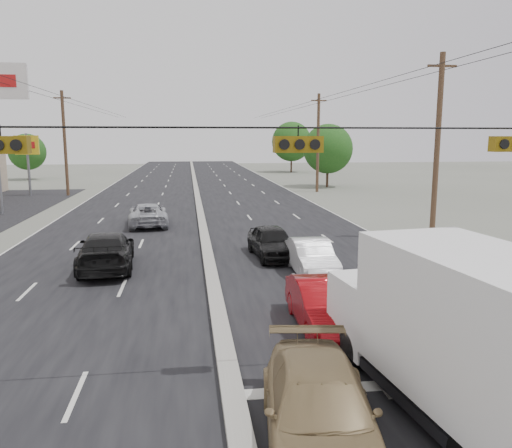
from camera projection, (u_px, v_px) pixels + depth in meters
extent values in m
plane|color=#606356|center=(230.00, 386.00, 11.39)|extent=(200.00, 200.00, 0.00)
cube|color=black|center=(199.00, 207.00, 40.68)|extent=(20.00, 160.00, 0.02)
cube|color=gray|center=(199.00, 206.00, 40.66)|extent=(0.50, 160.00, 0.20)
cylinder|color=#422D1E|center=(65.00, 144.00, 47.91)|extent=(0.30, 0.30, 10.00)
cube|color=#422D1E|center=(62.00, 98.00, 47.18)|extent=(1.60, 0.12, 0.12)
cylinder|color=#422D1E|center=(437.00, 149.00, 26.85)|extent=(0.30, 0.30, 10.00)
cube|color=#422D1E|center=(442.00, 66.00, 26.11)|extent=(1.60, 0.12, 0.12)
cylinder|color=#422D1E|center=(318.00, 143.00, 51.25)|extent=(0.30, 0.30, 10.00)
cube|color=#422D1E|center=(319.00, 101.00, 50.52)|extent=(1.60, 0.12, 0.12)
cylinder|color=black|center=(228.00, 128.00, 10.40)|extent=(25.00, 0.04, 0.04)
cube|color=#72590C|center=(1.00, 145.00, 9.86)|extent=(1.05, 0.30, 0.35)
cube|color=#72590C|center=(298.00, 144.00, 10.66)|extent=(1.05, 0.30, 0.35)
cylinder|color=slate|center=(28.00, 165.00, 47.79)|extent=(0.24, 0.24, 6.00)
cube|color=gold|center=(27.00, 145.00, 47.46)|extent=(2.20, 0.25, 1.80)
cylinder|color=#382619|center=(29.00, 172.00, 66.84)|extent=(0.28, 0.28, 2.16)
sphere|color=#124312|center=(27.00, 152.00, 66.39)|extent=(4.80, 4.80, 4.80)
cylinder|color=#382619|center=(327.00, 176.00, 57.11)|extent=(0.28, 0.28, 2.52)
sphere|color=#124312|center=(328.00, 149.00, 56.58)|extent=(5.60, 5.60, 5.60)
cylinder|color=#382619|center=(291.00, 163.00, 81.61)|extent=(0.28, 0.28, 2.88)
sphere|color=#124312|center=(292.00, 142.00, 81.01)|extent=(6.40, 6.40, 6.40)
cube|color=black|center=(444.00, 388.00, 10.37)|extent=(3.10, 7.16, 0.25)
cube|color=white|center=(476.00, 325.00, 9.32)|extent=(3.06, 5.22, 2.78)
cube|color=white|center=(385.00, 312.00, 12.64)|extent=(2.59, 2.16, 1.78)
cylinder|color=black|center=(351.00, 349.00, 12.28)|extent=(0.40, 0.92, 0.89)
cylinder|color=black|center=(425.00, 341.00, 12.80)|extent=(0.40, 0.92, 0.89)
imported|color=olive|center=(319.00, 412.00, 8.99)|extent=(2.67, 5.18, 1.44)
imported|color=maroon|center=(323.00, 306.00, 14.64)|extent=(1.60, 4.40, 1.44)
imported|color=black|center=(272.00, 242.00, 23.43)|extent=(2.11, 4.52, 1.50)
imported|color=silver|center=(312.00, 258.00, 20.54)|extent=(1.60, 4.35, 1.42)
imported|color=black|center=(106.00, 251.00, 21.39)|extent=(2.69, 5.69, 1.60)
imported|color=#A4A6AB|center=(148.00, 215.00, 31.96)|extent=(2.81, 5.36, 1.44)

